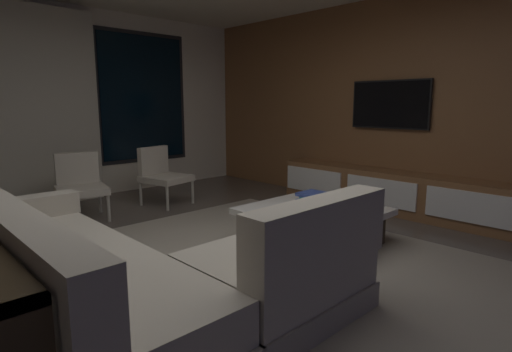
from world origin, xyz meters
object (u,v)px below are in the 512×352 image
media_console (392,193)px  sectional_couch (128,276)px  book_stack_on_coffee_table (312,198)px  coffee_table (313,225)px  mounted_tv (390,104)px  accent_chair_near_window (162,173)px  accent_chair_by_curtain (80,183)px

media_console → sectional_couch: bearing=-177.8°
media_console → book_stack_on_coffee_table: bearing=177.2°
coffee_table → media_console: size_ratio=0.37×
coffee_table → mounted_tv: size_ratio=1.09×
accent_chair_near_window → media_console: size_ratio=0.25×
accent_chair_near_window → mounted_tv: bearing=-47.3°
sectional_couch → media_console: (3.65, 0.14, -0.04)m
sectional_couch → accent_chair_near_window: bearing=55.0°
sectional_couch → media_console: size_ratio=0.81×
mounted_tv → accent_chair_by_curtain: bearing=144.3°
sectional_couch → coffee_table: (1.97, 0.08, -0.10)m
media_console → accent_chair_by_curtain: bearing=140.3°
accent_chair_near_window → media_console: (1.86, -2.41, -0.18)m
book_stack_on_coffee_table → mounted_tv: 1.95m
coffee_table → book_stack_on_coffee_table: (0.15, 0.13, 0.23)m
accent_chair_near_window → media_console: 3.05m
accent_chair_by_curtain → mounted_tv: mounted_tv is taller
book_stack_on_coffee_table → media_console: media_console is taller
book_stack_on_coffee_table → accent_chair_near_window: bearing=98.0°
mounted_tv → book_stack_on_coffee_table: bearing=-175.9°
coffee_table → accent_chair_by_curtain: bearing=116.8°
mounted_tv → accent_chair_near_window: bearing=132.7°
sectional_couch → accent_chair_near_window: 3.12m
book_stack_on_coffee_table → accent_chair_near_window: size_ratio=0.38×
media_console → accent_chair_near_window: bearing=127.6°
accent_chair_by_curtain → mounted_tv: bearing=-35.7°
accent_chair_near_window → media_console: bearing=-52.4°
accent_chair_by_curtain → mounted_tv: size_ratio=0.73×
coffee_table → book_stack_on_coffee_table: 0.30m
coffee_table → mounted_tv: 2.21m
sectional_couch → accent_chair_by_curtain: 2.68m
sectional_couch → accent_chair_near_window: sectional_couch is taller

